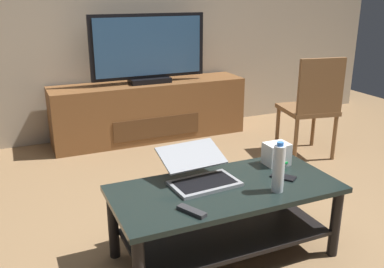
{
  "coord_description": "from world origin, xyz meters",
  "views": [
    {
      "loc": [
        -1.06,
        -1.82,
        1.47
      ],
      "look_at": [
        -0.01,
        0.55,
        0.59
      ],
      "focal_mm": 39.64,
      "sensor_mm": 36.0,
      "label": 1
    }
  ],
  "objects_px": {
    "media_cabinet": "(150,111)",
    "tv_remote": "(192,211)",
    "coffee_table": "(225,208)",
    "laptop": "(199,172)",
    "router_box": "(276,154)",
    "water_bottle_near": "(279,168)",
    "dining_chair": "(313,103)",
    "television": "(149,50)",
    "cell_phone": "(283,177)"
  },
  "relations": [
    {
      "from": "laptop",
      "to": "media_cabinet",
      "type": "bearing_deg",
      "value": 79.38
    },
    {
      "from": "dining_chair",
      "to": "cell_phone",
      "type": "xyz_separation_m",
      "value": [
        -1.08,
        -1.08,
        -0.07
      ]
    },
    {
      "from": "water_bottle_near",
      "to": "laptop",
      "type": "bearing_deg",
      "value": 139.43
    },
    {
      "from": "media_cabinet",
      "to": "dining_chair",
      "type": "xyz_separation_m",
      "value": [
        1.16,
        -1.11,
        0.22
      ]
    },
    {
      "from": "dining_chair",
      "to": "laptop",
      "type": "bearing_deg",
      "value": -148.99
    },
    {
      "from": "television",
      "to": "cell_phone",
      "type": "bearing_deg",
      "value": -87.87
    },
    {
      "from": "dining_chair",
      "to": "tv_remote",
      "type": "bearing_deg",
      "value": -144.24
    },
    {
      "from": "coffee_table",
      "to": "television",
      "type": "distance_m",
      "value": 2.25
    },
    {
      "from": "router_box",
      "to": "tv_remote",
      "type": "relative_size",
      "value": 0.92
    },
    {
      "from": "router_box",
      "to": "cell_phone",
      "type": "bearing_deg",
      "value": -112.76
    },
    {
      "from": "media_cabinet",
      "to": "water_bottle_near",
      "type": "distance_m",
      "value": 2.34
    },
    {
      "from": "media_cabinet",
      "to": "tv_remote",
      "type": "relative_size",
      "value": 12.37
    },
    {
      "from": "media_cabinet",
      "to": "dining_chair",
      "type": "height_order",
      "value": "dining_chair"
    },
    {
      "from": "media_cabinet",
      "to": "laptop",
      "type": "xyz_separation_m",
      "value": [
        -0.38,
        -2.04,
        0.2
      ]
    },
    {
      "from": "television",
      "to": "dining_chair",
      "type": "bearing_deg",
      "value": -43.21
    },
    {
      "from": "router_box",
      "to": "dining_chair",
      "type": "bearing_deg",
      "value": 41.82
    },
    {
      "from": "media_cabinet",
      "to": "water_bottle_near",
      "type": "xyz_separation_m",
      "value": [
        -0.05,
        -2.32,
        0.28
      ]
    },
    {
      "from": "tv_remote",
      "to": "water_bottle_near",
      "type": "bearing_deg",
      "value": -22.21
    },
    {
      "from": "media_cabinet",
      "to": "coffee_table",
      "type": "bearing_deg",
      "value": -97.36
    },
    {
      "from": "tv_remote",
      "to": "router_box",
      "type": "bearing_deg",
      "value": -0.23
    },
    {
      "from": "media_cabinet",
      "to": "television",
      "type": "height_order",
      "value": "television"
    },
    {
      "from": "media_cabinet",
      "to": "router_box",
      "type": "xyz_separation_m",
      "value": [
        0.16,
        -2.01,
        0.21
      ]
    },
    {
      "from": "media_cabinet",
      "to": "cell_phone",
      "type": "xyz_separation_m",
      "value": [
        0.08,
        -2.2,
        0.15
      ]
    },
    {
      "from": "dining_chair",
      "to": "cell_phone",
      "type": "height_order",
      "value": "dining_chair"
    },
    {
      "from": "coffee_table",
      "to": "router_box",
      "type": "bearing_deg",
      "value": 20.0
    },
    {
      "from": "television",
      "to": "dining_chair",
      "type": "height_order",
      "value": "television"
    },
    {
      "from": "coffee_table",
      "to": "laptop",
      "type": "relative_size",
      "value": 3.14
    },
    {
      "from": "coffee_table",
      "to": "router_box",
      "type": "height_order",
      "value": "router_box"
    },
    {
      "from": "water_bottle_near",
      "to": "dining_chair",
      "type": "bearing_deg",
      "value": 45.05
    },
    {
      "from": "coffee_table",
      "to": "laptop",
      "type": "height_order",
      "value": "laptop"
    },
    {
      "from": "router_box",
      "to": "cell_phone",
      "type": "distance_m",
      "value": 0.21
    },
    {
      "from": "water_bottle_near",
      "to": "tv_remote",
      "type": "relative_size",
      "value": 1.75
    },
    {
      "from": "media_cabinet",
      "to": "water_bottle_near",
      "type": "height_order",
      "value": "water_bottle_near"
    },
    {
      "from": "router_box",
      "to": "media_cabinet",
      "type": "bearing_deg",
      "value": 94.57
    },
    {
      "from": "coffee_table",
      "to": "laptop",
      "type": "xyz_separation_m",
      "value": [
        -0.1,
        0.13,
        0.19
      ]
    },
    {
      "from": "coffee_table",
      "to": "laptop",
      "type": "distance_m",
      "value": 0.25
    },
    {
      "from": "media_cabinet",
      "to": "water_bottle_near",
      "type": "relative_size",
      "value": 7.08
    },
    {
      "from": "television",
      "to": "laptop",
      "type": "relative_size",
      "value": 2.88
    },
    {
      "from": "media_cabinet",
      "to": "water_bottle_near",
      "type": "bearing_deg",
      "value": -91.22
    },
    {
      "from": "water_bottle_near",
      "to": "router_box",
      "type": "bearing_deg",
      "value": 56.51
    },
    {
      "from": "coffee_table",
      "to": "television",
      "type": "height_order",
      "value": "television"
    },
    {
      "from": "router_box",
      "to": "tv_remote",
      "type": "distance_m",
      "value": 0.81
    },
    {
      "from": "laptop",
      "to": "router_box",
      "type": "distance_m",
      "value": 0.54
    },
    {
      "from": "router_box",
      "to": "water_bottle_near",
      "type": "relative_size",
      "value": 0.53
    },
    {
      "from": "dining_chair",
      "to": "coffee_table",
      "type": "bearing_deg",
      "value": -143.78
    },
    {
      "from": "coffee_table",
      "to": "media_cabinet",
      "type": "bearing_deg",
      "value": 82.64
    },
    {
      "from": "laptop",
      "to": "water_bottle_near",
      "type": "bearing_deg",
      "value": -40.57
    },
    {
      "from": "dining_chair",
      "to": "water_bottle_near",
      "type": "xyz_separation_m",
      "value": [
        -1.21,
        -1.21,
        0.06
      ]
    },
    {
      "from": "laptop",
      "to": "router_box",
      "type": "xyz_separation_m",
      "value": [
        0.54,
        0.03,
        0.01
      ]
    },
    {
      "from": "router_box",
      "to": "water_bottle_near",
      "type": "xyz_separation_m",
      "value": [
        -0.21,
        -0.32,
        0.07
      ]
    }
  ]
}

